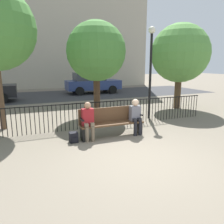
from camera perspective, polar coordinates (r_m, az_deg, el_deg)
ground_plane at (r=5.47m, az=7.56°, el=-12.23°), size 80.00×80.00×0.00m
park_bench at (r=6.98m, az=-0.25°, el=-2.25°), size 2.06×0.45×0.92m
seated_person_0 at (r=6.57m, az=-6.25°, el=-1.85°), size 0.34×0.39×1.17m
seated_person_1 at (r=7.15m, az=6.18°, el=-0.63°), size 0.34×0.39×1.17m
backpack at (r=6.60m, az=-10.00°, el=-6.54°), size 0.24×0.27×0.30m
fence_railing at (r=7.95m, az=-3.24°, el=-0.03°), size 9.01×0.03×0.95m
tree_2 at (r=9.67m, az=-4.15°, el=15.44°), size 2.54×2.54×4.07m
tree_3 at (r=11.80m, az=17.36°, el=14.38°), size 2.91×2.91×4.25m
lamp_post at (r=9.30m, az=10.12°, el=13.43°), size 0.28×0.28×3.73m
street_surface at (r=16.65m, az=-13.13°, el=4.29°), size 24.00×6.00×0.01m
parked_car_0 at (r=17.33m, az=-5.23°, el=7.66°), size 4.20×1.94×1.62m
building_facade at (r=25.12m, az=-17.31°, el=25.35°), size 20.00×6.00×16.21m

